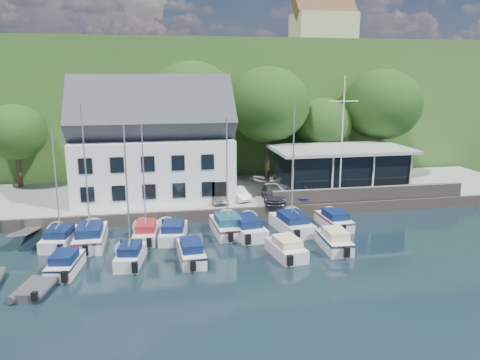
{
  "coord_description": "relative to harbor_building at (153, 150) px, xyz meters",
  "views": [
    {
      "loc": [
        -7.02,
        -26.51,
        12.12
      ],
      "look_at": [
        -0.35,
        9.0,
        3.9
      ],
      "focal_mm": 35.0,
      "sensor_mm": 36.0,
      "label": 1
    }
  ],
  "objects": [
    {
      "name": "flagpole",
      "position": [
        16.59,
        -3.96,
        1.14
      ],
      "size": [
        2.63,
        0.2,
        10.97
      ],
      "primitive_type": null,
      "color": "white",
      "rests_on": "quay"
    },
    {
      "name": "boat_r2_3",
      "position": [
        8.57,
        -14.23,
        -4.65
      ],
      "size": [
        2.65,
        5.44,
        1.41
      ],
      "primitive_type": null,
      "rotation": [
        0.0,
        0.0,
        0.15
      ],
      "color": "silver",
      "rests_on": "ground"
    },
    {
      "name": "tree_0",
      "position": [
        -13.29,
        6.08,
        -0.22
      ],
      "size": [
        6.05,
        6.05,
        8.26
      ],
      "primitive_type": null,
      "color": "#1A3710",
      "rests_on": "quay"
    },
    {
      "name": "seawall",
      "position": [
        19.0,
        -5.1,
        -3.75
      ],
      "size": [
        18.0,
        0.5,
        1.2
      ],
      "primitive_type": "cube",
      "color": "#6D6257",
      "rests_on": "quay"
    },
    {
      "name": "tree_4",
      "position": [
        18.29,
        5.46,
        -0.04
      ],
      "size": [
        6.31,
        6.31,
        8.63
      ],
      "primitive_type": null,
      "color": "#1A3710",
      "rests_on": "quay"
    },
    {
      "name": "dinghy_1",
      "position": [
        -6.91,
        -16.9,
        -4.99
      ],
      "size": [
        2.44,
        3.37,
        0.71
      ],
      "primitive_type": null,
      "rotation": [
        0.0,
        0.0,
        -0.22
      ],
      "color": "#38383D",
      "rests_on": "ground"
    },
    {
      "name": "boat_r2_0",
      "position": [
        -5.7,
        -14.2,
        -4.66
      ],
      "size": [
        2.4,
        5.29,
        1.37
      ],
      "primitive_type": null,
      "rotation": [
        0.0,
        0.0,
        -0.14
      ],
      "color": "silver",
      "rests_on": "ground"
    },
    {
      "name": "tree_5",
      "position": [
        24.76,
        4.77,
        1.5
      ],
      "size": [
        8.57,
        8.57,
        11.71
      ],
      "primitive_type": null,
      "color": "#1A3710",
      "rests_on": "quay"
    },
    {
      "name": "ground",
      "position": [
        7.0,
        -16.5,
        -5.35
      ],
      "size": [
        180.0,
        180.0,
        0.0
      ],
      "primitive_type": "plane",
      "color": "black",
      "rests_on": "ground"
    },
    {
      "name": "boat_r1_1",
      "position": [
        -4.75,
        -9.43,
        -0.6
      ],
      "size": [
        2.23,
        7.04,
        9.49
      ],
      "primitive_type": null,
      "rotation": [
        0.0,
        0.0,
        0.0
      ],
      "color": "silver",
      "rests_on": "ground"
    },
    {
      "name": "quay_face",
      "position": [
        7.0,
        -5.5,
        -4.85
      ],
      "size": [
        60.0,
        0.3,
        1.0
      ],
      "primitive_type": "cube",
      "color": "#6D6257",
      "rests_on": "ground"
    },
    {
      "name": "boat_r2_2",
      "position": [
        2.18,
        -13.7,
        -4.63
      ],
      "size": [
        1.9,
        5.92,
        1.43
      ],
      "primitive_type": null,
      "rotation": [
        0.0,
        0.0,
        0.04
      ],
      "color": "silver",
      "rests_on": "ground"
    },
    {
      "name": "tree_2",
      "position": [
        4.09,
        5.63,
        1.88
      ],
      "size": [
        9.12,
        9.12,
        12.47
      ],
      "primitive_type": null,
      "color": "#1A3710",
      "rests_on": "quay"
    },
    {
      "name": "quay",
      "position": [
        7.0,
        1.0,
        -4.85
      ],
      "size": [
        60.0,
        13.0,
        1.0
      ],
      "primitive_type": "cube",
      "color": "#9B9B96",
      "rests_on": "ground"
    },
    {
      "name": "boat_r1_4",
      "position": [
        5.39,
        -8.86,
        -0.69
      ],
      "size": [
        2.63,
        6.55,
        9.31
      ],
      "primitive_type": null,
      "rotation": [
        0.0,
        0.0,
        0.06
      ],
      "color": "silver",
      "rests_on": "ground"
    },
    {
      "name": "boat_r1_6",
      "position": [
        10.47,
        -9.22,
        -0.68
      ],
      "size": [
        3.17,
        6.98,
        9.34
      ],
      "primitive_type": null,
      "rotation": [
        0.0,
        0.0,
        0.14
      ],
      "color": "silver",
      "rests_on": "ground"
    },
    {
      "name": "club_pavilion",
      "position": [
        18.0,
        -0.5,
        -2.3
      ],
      "size": [
        13.2,
        7.2,
        4.1
      ],
      "primitive_type": null,
      "color": "black",
      "rests_on": "quay"
    },
    {
      "name": "harbor_building",
      "position": [
        0.0,
        0.0,
        0.0
      ],
      "size": [
        14.4,
        8.2,
        8.7
      ],
      "primitive_type": null,
      "color": "white",
      "rests_on": "quay"
    },
    {
      "name": "boat_r2_4",
      "position": [
        12.27,
        -13.55,
        -4.59
      ],
      "size": [
        1.99,
        5.5,
        1.52
      ],
      "primitive_type": null,
      "rotation": [
        0.0,
        0.0,
        -0.04
      ],
      "color": "silver",
      "rests_on": "ground"
    },
    {
      "name": "field_patch",
      "position": [
        15.0,
        53.5,
        10.8
      ],
      "size": [
        50.0,
        30.0,
        0.3
      ],
      "primitive_type": "cube",
      "color": "#525F2F",
      "rests_on": "hillside"
    },
    {
      "name": "gangway",
      "position": [
        -9.5,
        -7.5,
        -5.35
      ],
      "size": [
        1.2,
        6.0,
        1.4
      ],
      "primitive_type": null,
      "color": "silver",
      "rests_on": "ground"
    },
    {
      "name": "boat_r1_0",
      "position": [
        -6.87,
        -9.08,
        -1.14
      ],
      "size": [
        2.92,
        6.3,
        8.42
      ],
      "primitive_type": null,
      "rotation": [
        0.0,
        0.0,
        -0.16
      ],
      "color": "silver",
      "rests_on": "ground"
    },
    {
      "name": "car_dgrey",
      "position": [
        10.33,
        -3.81,
        -3.69
      ],
      "size": [
        2.43,
        4.74,
        1.32
      ],
      "primitive_type": "imported",
      "rotation": [
        0.0,
        0.0,
        -0.13
      ],
      "color": "#2E2D32",
      "rests_on": "quay"
    },
    {
      "name": "boat_r1_5",
      "position": [
        6.77,
        -9.43,
        -4.59
      ],
      "size": [
        3.09,
        7.12,
        1.52
      ],
      "primitive_type": null,
      "rotation": [
        0.0,
        0.0,
        0.14
      ],
      "color": "silver",
      "rests_on": "ground"
    },
    {
      "name": "tree_3",
      "position": [
        11.93,
        4.88,
        1.61
      ],
      "size": [
        8.73,
        8.73,
        11.93
      ],
      "primitive_type": null,
      "color": "#1A3710",
      "rests_on": "quay"
    },
    {
      "name": "car_blue",
      "position": [
        12.85,
        -3.1,
        -3.64
      ],
      "size": [
        2.42,
        4.39,
        1.42
      ],
      "primitive_type": "imported",
      "rotation": [
        0.0,
        0.0,
        -0.2
      ],
      "color": "navy",
      "rests_on": "quay"
    },
    {
      "name": "car_silver",
      "position": [
        5.46,
        -3.27,
        -3.76
      ],
      "size": [
        1.51,
        3.52,
        1.19
      ],
      "primitive_type": "imported",
      "rotation": [
        0.0,
        0.0,
        0.03
      ],
      "color": "#A9A9AE",
      "rests_on": "quay"
    },
    {
      "name": "boat_r2_1",
      "position": [
        -1.76,
        -13.53,
        -1.07
      ],
      "size": [
        2.46,
        5.41,
        8.55
      ],
      "primitive_type": null,
      "rotation": [
        0.0,
        0.0,
        -0.16
      ],
      "color": "silver",
      "rests_on": "ground"
    },
    {
      "name": "boat_r1_3",
      "position": [
        1.21,
        -9.32,
        -4.67
      ],
      "size": [
        2.84,
        6.05,
        1.35
      ],
      "primitive_type": null,
      "rotation": [
        0.0,
        0.0,
        -0.15
      ],
      "color": "silver",
      "rests_on": "ground"
    },
    {
      "name": "hillside",
      "position": [
        7.0,
        45.5,
        2.65
      ],
      "size": [
        160.0,
        75.0,
        16.0
      ],
      "primitive_type": "cube",
      "color": "#2C551F",
      "rests_on": "ground"
    },
    {
      "name": "boat_r1_7",
      "position": [
        14.14,
        -8.84,
        -4.65
      ],
      "size": [
        2.25,
        5.93,
        1.4
      ],
      "primitive_type": null,
      "rotation": [
        0.0,
        0.0,
        0.06
      ],
      "color": "silver",
      "rests_on": "ground"
    },
    {
      "name": "boat_r1_2",
      "position": [
        -0.78,
        -9.02,
        -1.15
      ],
      "size": [
        2.34,
        6.04,
        8.41
      ],
      "primitive_type": null,
      "rotation": [
        0.0,
        0.0,
        -0.1
      ],
      "color": "silver",
      "rests_on": "ground"
    },
    {
      "name": "farmhouse",
      "position": [
        29.0,
        35.5,
        14.75
      ],
      "size": [
        10.4,
        7.0,
        8.2
      ],
      "primitive_type": null,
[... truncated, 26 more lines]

